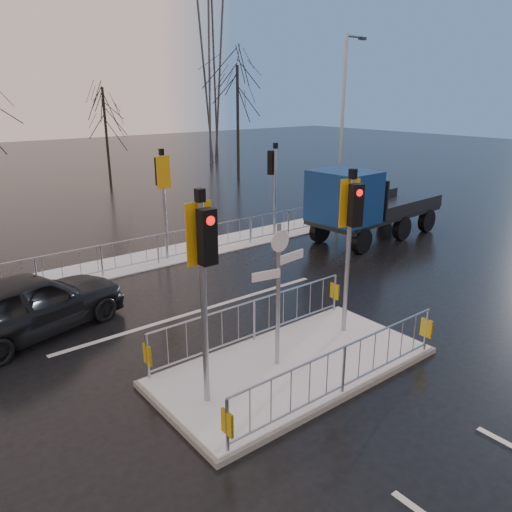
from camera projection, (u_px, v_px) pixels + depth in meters
ground at (294, 369)px, 10.70m from camera, size 120.00×120.00×0.00m
snow_verge at (124, 265)px, 17.10m from camera, size 30.00×2.00×0.04m
lane_markings at (304, 375)px, 10.45m from camera, size 8.00×11.38×0.01m
traffic_island at (293, 352)px, 10.58m from camera, size 6.00×3.04×4.15m
far_kerb_fixtures at (137, 239)px, 16.59m from camera, size 18.00×0.65×3.83m
car_far_lane at (29, 304)px, 11.99m from camera, size 4.98×3.05×1.58m
flatbed_truck at (358, 204)px, 19.25m from camera, size 6.43×2.70×2.91m
tree_far_b at (105, 118)px, 30.83m from camera, size 3.25×3.25×6.14m
tree_far_c at (238, 101)px, 33.00m from camera, size 4.00×4.00×7.55m
street_lamp_right at (343, 123)px, 21.90m from camera, size 1.25×0.18×8.00m
pylon_wires at (199, 21)px, 39.58m from camera, size 70.00×2.38×19.97m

